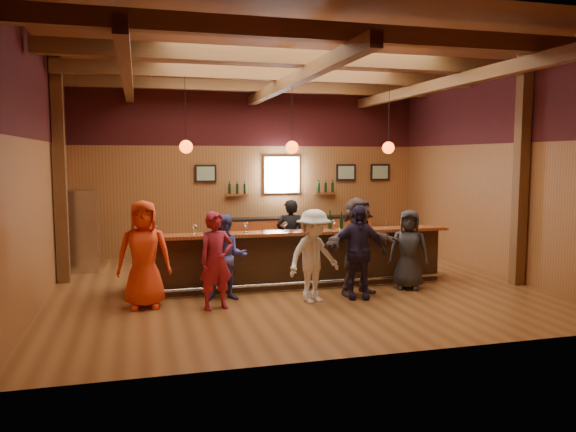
{
  "coord_description": "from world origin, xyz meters",
  "views": [
    {
      "loc": [
        -2.85,
        -10.4,
        2.51
      ],
      "look_at": [
        0.0,
        0.3,
        1.35
      ],
      "focal_mm": 35.0,
      "sensor_mm": 36.0,
      "label": 1
    }
  ],
  "objects_px": {
    "customer_navy": "(358,252)",
    "ice_bucket": "(307,224)",
    "bar_counter": "(291,258)",
    "customer_brown": "(358,246)",
    "customer_denim": "(226,257)",
    "customer_orange": "(144,254)",
    "bottle_a": "(330,222)",
    "customer_redvest": "(216,261)",
    "customer_dark": "(409,249)",
    "bartender": "(290,238)",
    "stainless_fridge": "(81,231)",
    "back_bar_cabinet": "(299,235)",
    "customer_white": "(314,256)"
  },
  "relations": [
    {
      "from": "stainless_fridge",
      "to": "customer_denim",
      "type": "height_order",
      "value": "stainless_fridge"
    },
    {
      "from": "bartender",
      "to": "ice_bucket",
      "type": "xyz_separation_m",
      "value": [
        0.06,
        -0.99,
        0.4
      ]
    },
    {
      "from": "customer_brown",
      "to": "customer_redvest",
      "type": "bearing_deg",
      "value": 171.58
    },
    {
      "from": "bar_counter",
      "to": "ice_bucket",
      "type": "relative_size",
      "value": 27.92
    },
    {
      "from": "customer_denim",
      "to": "ice_bucket",
      "type": "relative_size",
      "value": 6.74
    },
    {
      "from": "back_bar_cabinet",
      "to": "customer_redvest",
      "type": "relative_size",
      "value": 2.46
    },
    {
      "from": "back_bar_cabinet",
      "to": "stainless_fridge",
      "type": "height_order",
      "value": "stainless_fridge"
    },
    {
      "from": "ice_bucket",
      "to": "bottle_a",
      "type": "relative_size",
      "value": 0.64
    },
    {
      "from": "back_bar_cabinet",
      "to": "customer_brown",
      "type": "relative_size",
      "value": 2.23
    },
    {
      "from": "bartender",
      "to": "ice_bucket",
      "type": "bearing_deg",
      "value": 110.7
    },
    {
      "from": "customer_orange",
      "to": "bartender",
      "type": "relative_size",
      "value": 1.11
    },
    {
      "from": "customer_denim",
      "to": "customer_navy",
      "type": "xyz_separation_m",
      "value": [
        2.28,
        -0.48,
        0.08
      ]
    },
    {
      "from": "bar_counter",
      "to": "customer_redvest",
      "type": "bearing_deg",
      "value": -139.46
    },
    {
      "from": "customer_brown",
      "to": "ice_bucket",
      "type": "bearing_deg",
      "value": 114.97
    },
    {
      "from": "customer_brown",
      "to": "customer_denim",
      "type": "bearing_deg",
      "value": 159.57
    },
    {
      "from": "customer_orange",
      "to": "customer_white",
      "type": "bearing_deg",
      "value": -7.34
    },
    {
      "from": "bar_counter",
      "to": "customer_navy",
      "type": "distance_m",
      "value": 1.65
    },
    {
      "from": "customer_redvest",
      "to": "customer_dark",
      "type": "xyz_separation_m",
      "value": [
        3.74,
        0.49,
        -0.05
      ]
    },
    {
      "from": "customer_orange",
      "to": "bartender",
      "type": "xyz_separation_m",
      "value": [
        3.02,
        1.78,
        -0.09
      ]
    },
    {
      "from": "bar_counter",
      "to": "stainless_fridge",
      "type": "xyz_separation_m",
      "value": [
        -4.12,
        2.45,
        0.38
      ]
    },
    {
      "from": "stainless_fridge",
      "to": "customer_brown",
      "type": "height_order",
      "value": "stainless_fridge"
    },
    {
      "from": "back_bar_cabinet",
      "to": "customer_redvest",
      "type": "bearing_deg",
      "value": -119.7
    },
    {
      "from": "customer_denim",
      "to": "customer_dark",
      "type": "xyz_separation_m",
      "value": [
        3.49,
        -0.05,
        0.0
      ]
    },
    {
      "from": "customer_denim",
      "to": "customer_dark",
      "type": "distance_m",
      "value": 3.49
    },
    {
      "from": "customer_brown",
      "to": "bottle_a",
      "type": "bearing_deg",
      "value": 88.17
    },
    {
      "from": "back_bar_cabinet",
      "to": "ice_bucket",
      "type": "relative_size",
      "value": 17.73
    },
    {
      "from": "stainless_fridge",
      "to": "customer_brown",
      "type": "xyz_separation_m",
      "value": [
        5.1,
        -3.52,
        -0.0
      ]
    },
    {
      "from": "customer_navy",
      "to": "ice_bucket",
      "type": "bearing_deg",
      "value": 133.4
    },
    {
      "from": "stainless_fridge",
      "to": "customer_orange",
      "type": "xyz_separation_m",
      "value": [
        1.3,
        -3.48,
        0.0
      ]
    },
    {
      "from": "bar_counter",
      "to": "back_bar_cabinet",
      "type": "relative_size",
      "value": 1.57
    },
    {
      "from": "bar_counter",
      "to": "customer_navy",
      "type": "relative_size",
      "value": 3.75
    },
    {
      "from": "bartender",
      "to": "bottle_a",
      "type": "height_order",
      "value": "bartender"
    },
    {
      "from": "stainless_fridge",
      "to": "customer_white",
      "type": "relative_size",
      "value": 1.11
    },
    {
      "from": "bar_counter",
      "to": "bottle_a",
      "type": "distance_m",
      "value": 1.06
    },
    {
      "from": "customer_denim",
      "to": "customer_white",
      "type": "height_order",
      "value": "customer_white"
    },
    {
      "from": "customer_white",
      "to": "customer_denim",
      "type": "bearing_deg",
      "value": 137.68
    },
    {
      "from": "customer_orange",
      "to": "bar_counter",
      "type": "bearing_deg",
      "value": 20.59
    },
    {
      "from": "customer_orange",
      "to": "customer_denim",
      "type": "xyz_separation_m",
      "value": [
        1.4,
        0.14,
        -0.14
      ]
    },
    {
      "from": "customer_redvest",
      "to": "bottle_a",
      "type": "relative_size",
      "value": 4.6
    },
    {
      "from": "ice_bucket",
      "to": "customer_navy",
      "type": "bearing_deg",
      "value": -61.54
    },
    {
      "from": "bar_counter",
      "to": "customer_dark",
      "type": "xyz_separation_m",
      "value": [
        2.08,
        -0.94,
        0.24
      ]
    },
    {
      "from": "bar_counter",
      "to": "customer_white",
      "type": "xyz_separation_m",
      "value": [
        0.03,
        -1.42,
        0.29
      ]
    },
    {
      "from": "customer_orange",
      "to": "bottle_a",
      "type": "xyz_separation_m",
      "value": [
        3.57,
        0.86,
        0.34
      ]
    },
    {
      "from": "back_bar_cabinet",
      "to": "customer_denim",
      "type": "relative_size",
      "value": 2.63
    },
    {
      "from": "customer_dark",
      "to": "back_bar_cabinet",
      "type": "bearing_deg",
      "value": 128.73
    },
    {
      "from": "back_bar_cabinet",
      "to": "bartender",
      "type": "xyz_separation_m",
      "value": [
        -0.98,
        -2.81,
        0.34
      ]
    },
    {
      "from": "customer_denim",
      "to": "customer_redvest",
      "type": "bearing_deg",
      "value": -108.07
    },
    {
      "from": "customer_white",
      "to": "customer_dark",
      "type": "height_order",
      "value": "customer_white"
    },
    {
      "from": "bar_counter",
      "to": "customer_white",
      "type": "distance_m",
      "value": 1.45
    },
    {
      "from": "stainless_fridge",
      "to": "customer_dark",
      "type": "bearing_deg",
      "value": -28.67
    }
  ]
}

